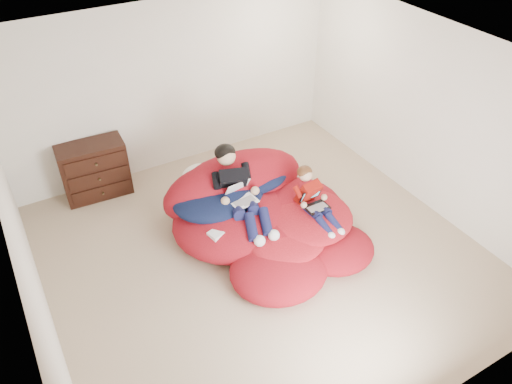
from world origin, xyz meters
name	(u,v)px	position (x,y,z in m)	size (l,w,h in m)	color
room_shell	(262,241)	(0.00, 0.00, 0.22)	(5.10, 5.10, 2.77)	tan
dresser	(95,170)	(-1.41, 2.26, 0.41)	(0.93, 0.54, 0.81)	black
beanbag_pile	(259,214)	(0.19, 0.40, 0.28)	(2.28, 2.39, 0.93)	#AE131F
cream_pillow	(197,174)	(-0.31, 1.16, 0.62)	(0.43, 0.27, 0.27)	white
older_boy	(238,187)	(-0.04, 0.54, 0.71)	(0.47, 1.22, 0.80)	black
younger_boy	(313,197)	(0.74, 0.02, 0.60)	(0.28, 0.86, 0.61)	#A5160E
laptop_white	(241,195)	(-0.04, 0.46, 0.63)	(0.34, 0.37, 0.22)	white
laptop_black	(314,202)	(0.74, -0.01, 0.54)	(0.30, 0.29, 0.21)	black
power_adapter	(216,234)	(-0.53, 0.19, 0.42)	(0.16, 0.16, 0.06)	white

